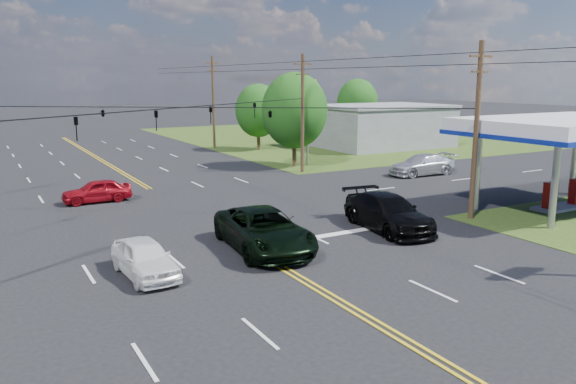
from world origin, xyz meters
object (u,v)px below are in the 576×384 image
tree_right_a (295,111)px  pickup_dkgreen (264,230)px  pole_ne (303,112)px  tree_right_b (258,111)px  retail_ne (381,127)px  gas_canopy (570,129)px  pole_right_far (213,101)px  pole_se (476,129)px  suv_black (388,212)px  pickup_white (145,258)px  tree_far_r (357,102)px

tree_right_a → pickup_dkgreen: (-13.50, -20.50, -3.95)m
pole_ne → tree_right_b: pole_ne is taller
retail_ne → tree_right_b: size_ratio=1.98×
gas_canopy → pole_right_far: pole_right_far is taller
pole_right_far → tree_right_a: size_ratio=1.22×
pole_se → pickup_dkgreen: (-12.50, 0.50, -4.00)m
suv_black → retail_ne: bearing=59.1°
pickup_dkgreen → suv_black: pickup_dkgreen is taller
tree_right_a → pole_se: bearing=-92.7°
retail_ne → suv_black: bearing=-128.2°
pole_ne → retail_ne: bearing=32.9°
pole_right_far → tree_right_b: pole_right_far is taller
retail_ne → tree_right_a: bearing=-153.4°
pole_se → suv_black: bearing=174.7°
suv_black → pole_right_far: bearing=88.9°
pole_se → gas_canopy: bearing=-8.7°
retail_ne → pickup_dkgreen: (-29.50, -28.50, -1.29)m
gas_canopy → suv_black: gas_canopy is taller
gas_canopy → tree_right_a: bearing=104.0°
tree_right_a → pickup_white: (-19.09, -21.27, -4.14)m
gas_canopy → tree_right_b: (-3.00, 34.00, -0.49)m
tree_far_r → pickup_dkgreen: (-33.50, -38.50, -3.63)m
pole_se → tree_right_b: pole_se is taller
retail_ne → tree_far_r: tree_far_r is taller
pole_right_far → pickup_dkgreen: 38.81m
pole_ne → pole_right_far: bearing=90.0°
pole_right_far → tree_right_b: size_ratio=1.41×
pole_ne → tree_right_a: bearing=71.6°
gas_canopy → tree_right_b: bearing=95.0°
tree_far_r → pickup_white: 55.54m
tree_right_b → pickup_white: tree_right_b is taller
tree_right_a → tree_far_r: tree_right_a is taller
pole_se → tree_far_r: 44.30m
gas_canopy → pole_se: 6.58m
gas_canopy → suv_black: (-11.92, 1.50, -3.82)m
tree_far_r → tree_right_a: bearing=-138.0°
retail_ne → tree_right_a: size_ratio=1.71×
pickup_dkgreen → pickup_white: bearing=-166.1°
suv_black → pickup_white: bearing=-169.2°
retail_ne → pole_right_far: pole_right_far is taller
pole_se → pole_ne: 18.00m
gas_canopy → pole_ne: 20.08m
retail_ne → tree_right_a: tree_right_a is taller
pole_ne → tree_right_b: (3.50, 15.00, -0.70)m
pole_right_far → suv_black: bearing=-98.4°
gas_canopy → tree_right_a: 22.68m
pole_right_far → pickup_dkgreen: bearing=-108.9°
suv_black → pickup_white: suv_black is taller
retail_ne → pickup_dkgreen: retail_ne is taller
pole_se → pole_right_far: size_ratio=0.95×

